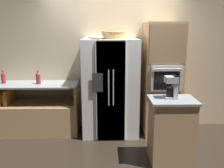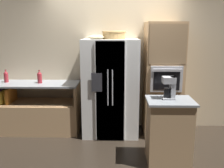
% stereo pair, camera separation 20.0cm
% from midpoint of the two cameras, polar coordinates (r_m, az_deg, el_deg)
% --- Properties ---
extents(ground_plane, '(20.00, 20.00, 0.00)m').
position_cam_midpoint_polar(ground_plane, '(4.70, -0.94, -11.27)').
color(ground_plane, black).
extents(wall_back, '(12.00, 0.06, 2.80)m').
position_cam_midpoint_polar(wall_back, '(4.78, -1.04, 6.57)').
color(wall_back, beige).
rests_on(wall_back, ground_plane).
extents(counter_left, '(1.59, 0.62, 0.93)m').
position_cam_midpoint_polar(counter_left, '(4.89, -18.53, -6.67)').
color(counter_left, tan).
rests_on(counter_left, ground_plane).
extents(refrigerator, '(0.98, 0.76, 1.72)m').
position_cam_midpoint_polar(refrigerator, '(4.48, -1.64, -0.84)').
color(refrigerator, white).
rests_on(refrigerator, ground_plane).
extents(wall_oven, '(0.64, 0.74, 2.01)m').
position_cam_midpoint_polar(wall_oven, '(4.56, 10.09, 1.10)').
color(wall_oven, tan).
rests_on(wall_oven, ground_plane).
extents(island_counter, '(0.64, 0.52, 0.94)m').
position_cam_midpoint_polar(island_counter, '(3.71, 11.84, -10.33)').
color(island_counter, tan).
rests_on(island_counter, ground_plane).
extents(wicker_basket, '(0.41, 0.41, 0.14)m').
position_cam_midpoint_polar(wicker_basket, '(4.39, -0.95, 11.23)').
color(wicker_basket, tan).
rests_on(wicker_basket, refrigerator).
extents(fruit_bowl, '(0.29, 0.29, 0.07)m').
position_cam_midpoint_polar(fruit_bowl, '(4.33, -4.94, 10.66)').
color(fruit_bowl, beige).
rests_on(fruit_bowl, refrigerator).
extents(bottle_tall, '(0.08, 0.08, 0.24)m').
position_cam_midpoint_polar(bottle_tall, '(4.69, -17.69, 1.36)').
color(bottle_tall, maroon).
rests_on(bottle_tall, counter_left).
extents(bottle_short, '(0.08, 0.08, 0.24)m').
position_cam_midpoint_polar(bottle_short, '(4.96, -24.65, 1.37)').
color(bottle_short, maroon).
rests_on(bottle_short, counter_left).
extents(coffee_maker, '(0.17, 0.16, 0.31)m').
position_cam_midpoint_polar(coffee_maker, '(3.56, 12.05, -0.54)').
color(coffee_maker, '#B2B2B7').
rests_on(coffee_maker, island_counter).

